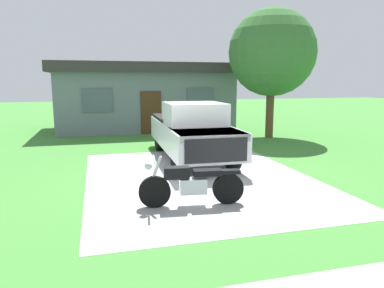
{
  "coord_description": "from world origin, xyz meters",
  "views": [
    {
      "loc": [
        -2.61,
        -9.0,
        2.57
      ],
      "look_at": [
        -0.14,
        0.18,
        0.9
      ],
      "focal_mm": 33.4,
      "sensor_mm": 36.0,
      "label": 1
    }
  ],
  "objects_px": {
    "shade_tree": "(272,53)",
    "neighbor_house": "(144,96)",
    "pickup_truck": "(191,130)",
    "motorcycle": "(191,184)"
  },
  "relations": [
    {
      "from": "motorcycle",
      "to": "neighbor_house",
      "type": "bearing_deg",
      "value": 86.69
    },
    {
      "from": "motorcycle",
      "to": "neighbor_house",
      "type": "height_order",
      "value": "neighbor_house"
    },
    {
      "from": "pickup_truck",
      "to": "neighbor_house",
      "type": "distance_m",
      "value": 8.52
    },
    {
      "from": "pickup_truck",
      "to": "neighbor_house",
      "type": "xyz_separation_m",
      "value": [
        -0.45,
        8.47,
        0.84
      ]
    },
    {
      "from": "motorcycle",
      "to": "neighbor_house",
      "type": "distance_m",
      "value": 13.1
    },
    {
      "from": "motorcycle",
      "to": "neighbor_house",
      "type": "xyz_separation_m",
      "value": [
        0.75,
        13.02,
        1.32
      ]
    },
    {
      "from": "shade_tree",
      "to": "neighbor_house",
      "type": "xyz_separation_m",
      "value": [
        -5.15,
        4.96,
        -2.04
      ]
    },
    {
      "from": "pickup_truck",
      "to": "shade_tree",
      "type": "height_order",
      "value": "shade_tree"
    },
    {
      "from": "motorcycle",
      "to": "shade_tree",
      "type": "height_order",
      "value": "shade_tree"
    },
    {
      "from": "shade_tree",
      "to": "neighbor_house",
      "type": "distance_m",
      "value": 7.44
    }
  ]
}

